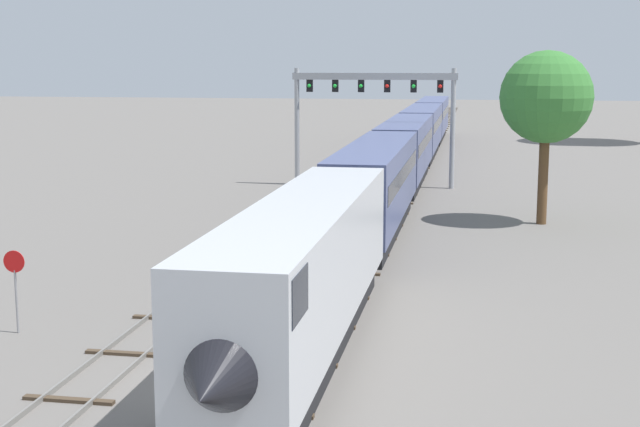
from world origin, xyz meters
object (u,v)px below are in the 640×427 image
(passenger_train, at_px, (406,149))
(trackside_tree_left, at_px, (546,98))
(stop_sign, at_px, (15,280))
(signal_gantry, at_px, (374,100))

(passenger_train, height_order, trackside_tree_left, trackside_tree_left)
(passenger_train, xyz_separation_m, trackside_tree_left, (9.02, -15.93, 4.54))
(stop_sign, bearing_deg, signal_gantry, 78.57)
(signal_gantry, xyz_separation_m, stop_sign, (-7.75, -38.33, -4.52))
(signal_gantry, height_order, trackside_tree_left, trackside_tree_left)
(passenger_train, distance_m, trackside_tree_left, 18.86)
(passenger_train, bearing_deg, signal_gantry, -136.20)
(passenger_train, relative_size, stop_sign, 35.04)
(signal_gantry, relative_size, stop_sign, 4.20)
(stop_sign, bearing_deg, passenger_train, 76.13)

